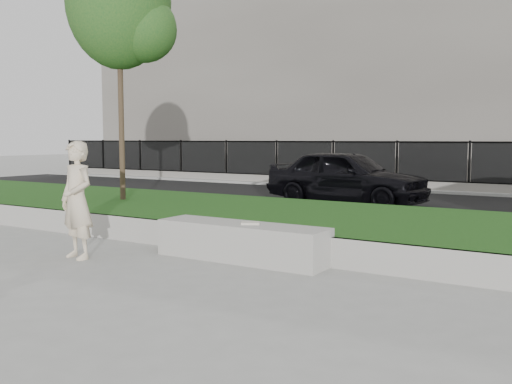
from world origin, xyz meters
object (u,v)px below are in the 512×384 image
Objects in this scene: young_tree at (123,6)px; car_dark at (346,177)px; man at (77,200)px; stone_bench at (242,242)px; book at (250,223)px.

young_tree is 1.35× the size of car_dark.
man is 5.39m from young_tree.
stone_bench is at bearing -163.97° from car_dark.
young_tree reaches higher than stone_bench.
man is at bearing -54.71° from young_tree.
young_tree is (-4.49, 2.18, 3.86)m from book.
young_tree is (-4.35, 2.19, 4.13)m from stone_bench.
car_dark reaches higher than book.
book is at bearing -25.92° from young_tree.
young_tree is 6.56m from car_dark.
stone_bench is at bearing 37.30° from man.
man is (-2.01, -1.12, 0.57)m from stone_bench.
man is 2.44m from book.
man reaches higher than book.
man reaches higher than stone_bench.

